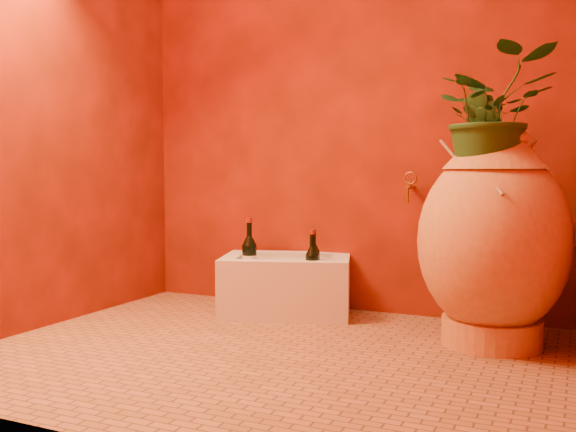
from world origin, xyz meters
The scene contains 11 objects.
floor centered at (0.00, 0.00, 0.00)m, with size 2.50×2.50×0.00m, color #985731.
wall_back centered at (0.00, 1.00, 1.25)m, with size 2.50×0.02×2.50m, color #501804.
wall_left centered at (-1.25, 0.00, 1.25)m, with size 0.02×2.00×2.50m, color #501804.
amphora centered at (0.85, 0.55, 0.48)m, with size 0.73×0.73×0.96m.
stone_basin centered at (-0.27, 0.75, 0.15)m, with size 0.80×0.68×0.32m.
wine_bottle_a centered at (-0.14, 0.85, 0.28)m, with size 0.07×0.07×0.29m.
wine_bottle_b centered at (-0.08, 0.66, 0.29)m, with size 0.07×0.07×0.30m.
wine_bottle_c centered at (-0.47, 0.70, 0.30)m, with size 0.09×0.09×0.35m.
wall_tap centered at (0.37, 0.92, 0.71)m, with size 0.07×0.15×0.16m.
plant_main centered at (0.83, 0.53, 1.04)m, with size 0.51×0.44×0.57m, color #1C4518.
plant_side centered at (0.80, 0.50, 0.93)m, with size 0.22×0.17×0.39m, color #1C4518.
Camera 1 is at (1.20, -2.43, 0.79)m, focal length 40.00 mm.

